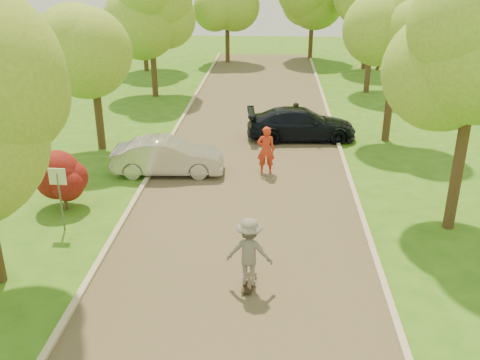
% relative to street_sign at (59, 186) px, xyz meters
% --- Properties ---
extents(ground, '(100.00, 100.00, 0.00)m').
position_rel_street_sign_xyz_m(ground, '(5.80, -4.00, -1.56)').
color(ground, '#2F6317').
rests_on(ground, ground).
extents(road, '(8.00, 60.00, 0.01)m').
position_rel_street_sign_xyz_m(road, '(5.80, 4.00, -1.56)').
color(road, '#4C4438').
rests_on(road, ground).
extents(curb_left, '(0.18, 60.00, 0.12)m').
position_rel_street_sign_xyz_m(curb_left, '(1.75, 4.00, -1.50)').
color(curb_left, '#B2AD9E').
rests_on(curb_left, ground).
extents(curb_right, '(0.18, 60.00, 0.12)m').
position_rel_street_sign_xyz_m(curb_right, '(9.85, 4.00, -1.50)').
color(curb_right, '#B2AD9E').
rests_on(curb_right, ground).
extents(street_sign, '(0.55, 0.06, 2.17)m').
position_rel_street_sign_xyz_m(street_sign, '(0.00, 0.00, 0.00)').
color(street_sign, '#59595E').
rests_on(street_sign, ground).
extents(red_shrub, '(1.70, 1.70, 1.95)m').
position_rel_street_sign_xyz_m(red_shrub, '(-0.50, 1.50, -0.47)').
color(red_shrub, '#382619').
rests_on(red_shrub, ground).
extents(tree_l_midb, '(4.30, 4.20, 6.62)m').
position_rel_street_sign_xyz_m(tree_l_midb, '(-1.01, 8.00, 3.02)').
color(tree_l_midb, '#382619').
rests_on(tree_l_midb, ground).
extents(tree_l_far, '(4.92, 4.80, 7.79)m').
position_rel_street_sign_xyz_m(tree_l_far, '(-0.59, 18.00, 3.90)').
color(tree_l_far, '#382619').
rests_on(tree_l_far, ground).
extents(tree_r_midb, '(4.51, 4.40, 7.01)m').
position_rel_street_sign_xyz_m(tree_r_midb, '(12.40, 10.00, 3.32)').
color(tree_r_midb, '#382619').
rests_on(tree_r_midb, ground).
extents(tree_bg_c, '(4.92, 4.80, 7.33)m').
position_rel_street_sign_xyz_m(tree_bg_c, '(3.01, 30.00, 3.46)').
color(tree_bg_c, '#382619').
rests_on(tree_bg_c, ground).
extents(silver_sedan, '(4.60, 1.85, 1.49)m').
position_rel_street_sign_xyz_m(silver_sedan, '(2.50, 5.09, -0.82)').
color(silver_sedan, '#ABABB0').
rests_on(silver_sedan, ground).
extents(dark_sedan, '(5.41, 2.54, 1.53)m').
position_rel_street_sign_xyz_m(dark_sedan, '(8.10, 9.96, -0.80)').
color(dark_sedan, black).
rests_on(dark_sedan, ground).
extents(longboard, '(0.39, 1.01, 0.11)m').
position_rel_street_sign_xyz_m(longboard, '(6.19, -2.85, -1.46)').
color(longboard, black).
rests_on(longboard, ground).
extents(skateboarder, '(1.31, 0.85, 1.92)m').
position_rel_street_sign_xyz_m(skateboarder, '(6.19, -2.85, -0.48)').
color(skateboarder, slate).
rests_on(skateboarder, longboard).
extents(person_striped, '(0.75, 0.50, 2.00)m').
position_rel_street_sign_xyz_m(person_striped, '(6.47, 5.41, -0.56)').
color(person_striped, red).
rests_on(person_striped, ground).
extents(person_olive, '(0.94, 0.84, 1.62)m').
position_rel_street_sign_xyz_m(person_olive, '(7.80, 10.72, -0.76)').
color(person_olive, '#313821').
rests_on(person_olive, ground).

